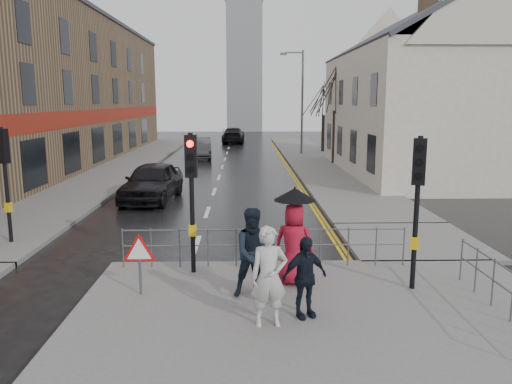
{
  "coord_description": "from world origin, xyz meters",
  "views": [
    {
      "loc": [
        1.46,
        -11.51,
        4.26
      ],
      "look_at": [
        1.79,
        2.52,
        1.7
      ],
      "focal_mm": 35.0,
      "sensor_mm": 36.0,
      "label": 1
    }
  ],
  "objects_px": {
    "pedestrian_a": "(269,277)",
    "pedestrian_b": "(255,252)",
    "car_parked": "(152,182)",
    "car_mid": "(199,148)",
    "pedestrian_d": "(304,277)",
    "pedestrian_with_umbrella": "(294,234)"
  },
  "relations": [
    {
      "from": "pedestrian_a",
      "to": "pedestrian_b",
      "type": "distance_m",
      "value": 1.47
    },
    {
      "from": "pedestrian_b",
      "to": "car_parked",
      "type": "height_order",
      "value": "pedestrian_b"
    },
    {
      "from": "car_parked",
      "to": "car_mid",
      "type": "relative_size",
      "value": 1.01
    },
    {
      "from": "pedestrian_b",
      "to": "pedestrian_d",
      "type": "bearing_deg",
      "value": -62.0
    },
    {
      "from": "pedestrian_d",
      "to": "car_parked",
      "type": "relative_size",
      "value": 0.33
    },
    {
      "from": "pedestrian_b",
      "to": "car_mid",
      "type": "xyz_separation_m",
      "value": [
        -3.6,
        27.53,
        -0.3
      ]
    },
    {
      "from": "pedestrian_a",
      "to": "pedestrian_d",
      "type": "xyz_separation_m",
      "value": [
        0.7,
        0.36,
        -0.14
      ]
    },
    {
      "from": "pedestrian_b",
      "to": "car_mid",
      "type": "distance_m",
      "value": 27.77
    },
    {
      "from": "car_parked",
      "to": "pedestrian_a",
      "type": "bearing_deg",
      "value": -65.0
    },
    {
      "from": "pedestrian_a",
      "to": "car_parked",
      "type": "distance_m",
      "value": 13.46
    },
    {
      "from": "pedestrian_b",
      "to": "car_parked",
      "type": "xyz_separation_m",
      "value": [
        -4.22,
        11.24,
        -0.27
      ]
    },
    {
      "from": "pedestrian_b",
      "to": "car_parked",
      "type": "distance_m",
      "value": 12.01
    },
    {
      "from": "pedestrian_a",
      "to": "car_mid",
      "type": "bearing_deg",
      "value": 91.98
    },
    {
      "from": "pedestrian_a",
      "to": "pedestrian_b",
      "type": "height_order",
      "value": "pedestrian_b"
    },
    {
      "from": "pedestrian_with_umbrella",
      "to": "pedestrian_d",
      "type": "distance_m",
      "value": 1.81
    },
    {
      "from": "pedestrian_d",
      "to": "car_mid",
      "type": "bearing_deg",
      "value": 77.13
    },
    {
      "from": "pedestrian_a",
      "to": "car_mid",
      "type": "height_order",
      "value": "pedestrian_a"
    },
    {
      "from": "pedestrian_a",
      "to": "pedestrian_b",
      "type": "xyz_separation_m",
      "value": [
        -0.23,
        1.45,
        0.01
      ]
    },
    {
      "from": "pedestrian_a",
      "to": "pedestrian_d",
      "type": "height_order",
      "value": "pedestrian_a"
    },
    {
      "from": "car_mid",
      "to": "pedestrian_d",
      "type": "bearing_deg",
      "value": -86.62
    },
    {
      "from": "pedestrian_b",
      "to": "pedestrian_with_umbrella",
      "type": "height_order",
      "value": "pedestrian_with_umbrella"
    },
    {
      "from": "pedestrian_with_umbrella",
      "to": "car_mid",
      "type": "height_order",
      "value": "pedestrian_with_umbrella"
    }
  ]
}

